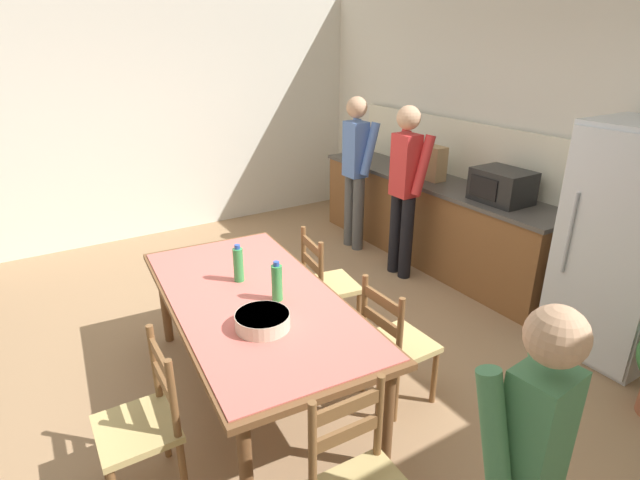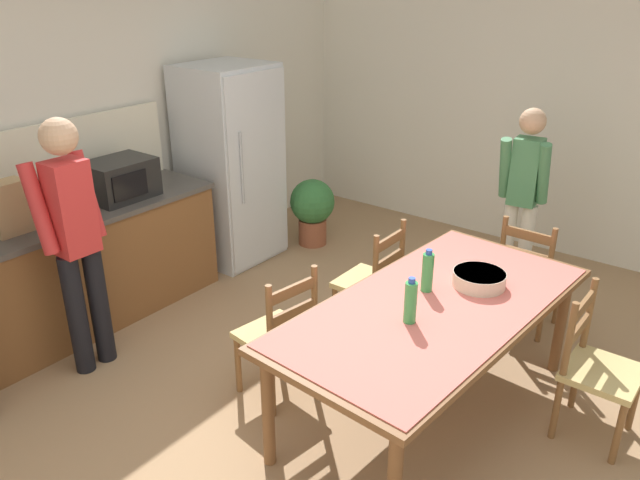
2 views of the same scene
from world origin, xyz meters
name	(u,v)px [view 2 (image 2 of 2)]	position (x,y,z in m)	size (l,w,h in m)	color
ground_plane	(347,408)	(0.00, 0.00, 0.00)	(8.32, 8.32, 0.00)	#9E7A56
wall_back	(69,123)	(0.00, 2.66, 1.45)	(6.52, 0.12, 2.90)	silver
wall_right	(553,99)	(3.26, 0.00, 1.45)	(0.12, 5.20, 2.90)	silver
kitchen_counter	(22,292)	(-0.82, 2.23, 0.46)	(3.17, 0.66, 0.91)	brown
refrigerator	(231,165)	(1.25, 2.19, 0.90)	(0.76, 0.73, 1.80)	silver
microwave	(120,179)	(0.08, 2.21, 1.06)	(0.50, 0.39, 0.30)	black
paper_bag	(8,208)	(-0.81, 2.20, 1.09)	(0.24, 0.16, 0.36)	tan
dining_table	(434,314)	(0.29, -0.41, 0.70)	(2.19, 1.19, 0.77)	brown
bottle_near_centre	(410,302)	(0.02, -0.39, 0.89)	(0.07, 0.07, 0.27)	green
bottle_off_centre	(428,272)	(0.40, -0.29, 0.89)	(0.07, 0.07, 0.27)	green
serving_bowl	(479,278)	(0.65, -0.51, 0.82)	(0.32, 0.32, 0.09)	beige
chair_side_near_right	(596,369)	(0.70, -1.25, 0.44)	(0.42, 0.40, 0.91)	brown
chair_side_far_left	(279,335)	(-0.13, 0.43, 0.44)	(0.47, 0.46, 0.91)	brown
chair_side_far_right	(372,282)	(0.83, 0.36, 0.44)	(0.42, 0.40, 0.91)	brown
chair_head_end	(529,275)	(1.64, -0.51, 0.44)	(0.41, 0.43, 0.91)	brown
person_at_counter	(75,235)	(-0.66, 1.69, 0.98)	(0.44, 0.30, 1.74)	black
person_by_table	(523,192)	(2.19, -0.20, 0.88)	(0.29, 0.41, 1.56)	silver
potted_plant	(312,207)	(1.91, 1.76, 0.39)	(0.44, 0.44, 0.67)	brown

